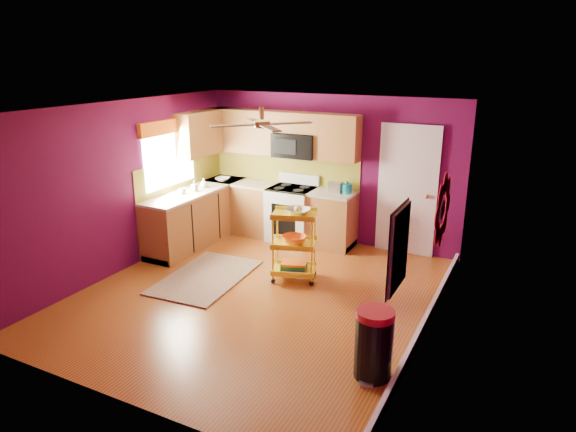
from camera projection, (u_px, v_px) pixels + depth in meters
The scene contains 18 objects.
ground at pixel (257, 295), 6.95m from camera, with size 5.00×5.00×0.00m, color brown.
room_envelope at pixel (257, 178), 6.45m from camera, with size 4.54×5.04×2.52m.
lower_cabinets at pixel (242, 215), 8.95m from camera, with size 2.81×2.31×0.94m.
electric_range at pixel (292, 213), 8.89m from camera, with size 0.76×0.66×1.13m.
upper_cabinetry at pixel (256, 135), 8.79m from camera, with size 2.80×2.30×1.26m.
left_window at pixel (169, 144), 8.28m from camera, with size 0.08×1.35×1.08m.
panel_door at pixel (407, 192), 8.16m from camera, with size 0.95×0.11×2.15m.
right_wall_art at pixel (426, 225), 5.27m from camera, with size 0.04×2.74×1.04m.
ceiling_fan at pixel (262, 123), 6.43m from camera, with size 1.01×1.01×0.26m.
shag_rug at pixel (206, 277), 7.49m from camera, with size 1.04×1.70×0.02m, color black.
rolling_cart at pixel (295, 242), 7.28m from camera, with size 0.72×0.61×1.11m.
trash_can at pixel (374, 344), 5.11m from camera, with size 0.50×0.50×0.73m.
teal_kettle at pixel (346, 188), 8.39m from camera, with size 0.18×0.18×0.21m.
toaster at pixel (335, 187), 8.44m from camera, with size 0.22×0.15×0.18m, color beige.
soap_bottle_a at pixel (194, 186), 8.50m from camera, with size 0.08×0.08×0.18m, color #EA3F72.
soap_bottle_b at pixel (204, 183), 8.75m from camera, with size 0.13×0.13×0.16m, color white.
counter_dish at pixel (223, 179), 9.23m from camera, with size 0.25×0.25×0.06m, color white.
counter_cup at pixel (182, 191), 8.35m from camera, with size 0.13×0.13×0.10m, color white.
Camera 1 is at (3.22, -5.44, 3.12)m, focal length 32.00 mm.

